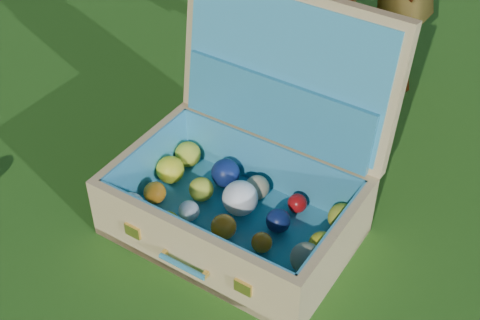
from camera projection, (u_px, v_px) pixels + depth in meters
name	position (u px, v px, depth m)	size (l,w,h in m)	color
ground	(226.00, 215.00, 1.86)	(60.00, 60.00, 0.00)	#215114
suitcase	(250.00, 167.00, 1.76)	(0.76, 0.70, 0.60)	tan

